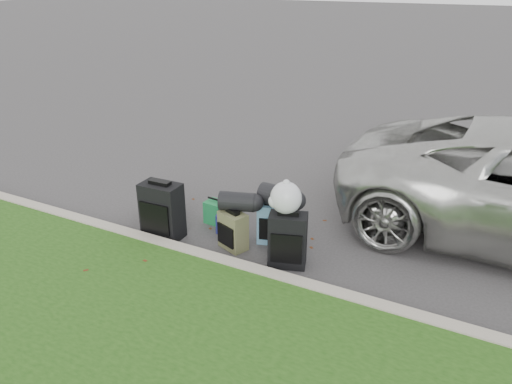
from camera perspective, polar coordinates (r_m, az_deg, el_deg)
The scene contains 12 objects.
ground at distance 7.11m, azimuth -0.04°, elevation -4.79°, with size 120.00×120.00×0.00m, color #383535.
curb at distance 6.33m, azimuth -4.31°, elevation -8.01°, with size 120.00×0.18×0.15m, color #9E937F.
suitcase_small_black at distance 7.65m, azimuth -11.30°, elevation -1.03°, with size 0.40×0.22×0.50m, color black.
suitcase_large_black_left at distance 6.99m, azimuth -10.67°, elevation -2.12°, with size 0.55×0.33×0.80m, color black.
suitcase_olive at distance 6.65m, azimuth -2.63°, elevation -4.43°, with size 0.38×0.24×0.52m, color #47482C.
suitcase_teal at distance 6.79m, azimuth 1.87°, elevation -3.59°, with size 0.39×0.23×0.56m, color #467087.
suitcase_large_black_right at distance 6.24m, azimuth 3.64°, elevation -5.52°, with size 0.47×0.28×0.70m, color black.
tote_green at distance 7.37m, azimuth -4.60°, elevation -2.31°, with size 0.30×0.24×0.34m, color #1B7A3E.
tote_navy at distance 7.12m, azimuth -3.41°, elevation -3.51°, with size 0.26×0.21×0.28m, color navy.
duffel_left at distance 6.56m, azimuth -2.17°, elevation -1.09°, with size 0.25×0.25×0.47m, color black.
duffel_right at distance 6.57m, azimuth 2.60°, elevation -0.49°, with size 0.29×0.29×0.51m, color black.
trash_bag at distance 6.05m, azimuth 3.44°, elevation -0.68°, with size 0.39×0.39×0.39m, color silver.
Camera 1 is at (2.91, -5.52, 3.41)m, focal length 35.00 mm.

